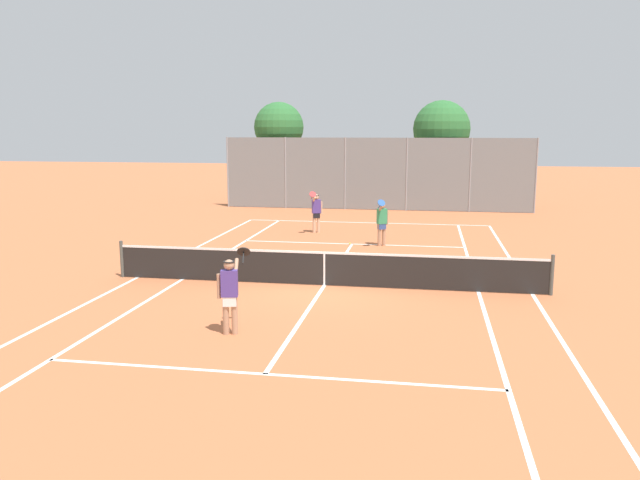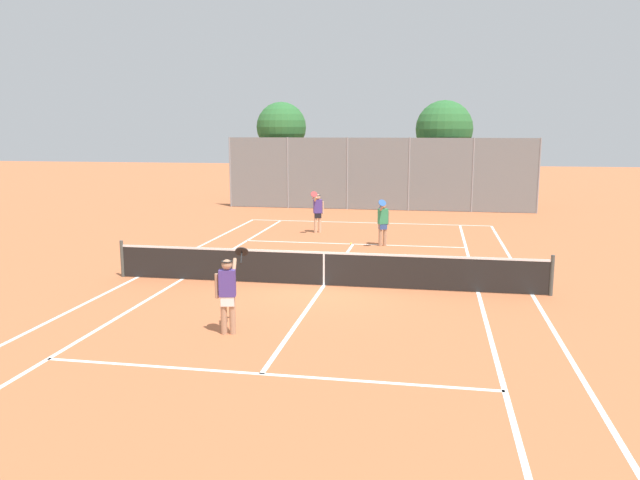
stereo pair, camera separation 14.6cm
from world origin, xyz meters
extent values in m
plane|color=#BC663D|center=(0.00, 0.00, 0.00)|extent=(120.00, 120.00, 0.00)
cube|color=white|center=(0.00, 11.90, 0.00)|extent=(11.00, 0.10, 0.01)
cube|color=white|center=(-5.50, 0.00, 0.00)|extent=(0.10, 23.80, 0.01)
cube|color=white|center=(5.50, 0.00, 0.00)|extent=(0.10, 23.80, 0.01)
cube|color=white|center=(-4.13, 0.00, 0.00)|extent=(0.10, 23.80, 0.01)
cube|color=white|center=(4.13, 0.00, 0.00)|extent=(0.10, 23.80, 0.01)
cube|color=white|center=(0.00, -6.40, 0.00)|extent=(8.26, 0.10, 0.01)
cube|color=white|center=(0.00, 6.40, 0.00)|extent=(8.26, 0.10, 0.01)
cube|color=white|center=(0.00, 0.00, 0.00)|extent=(0.10, 12.80, 0.01)
cylinder|color=#474C47|center=(-5.95, 0.00, 0.53)|extent=(0.10, 0.10, 1.07)
cylinder|color=#474C47|center=(5.95, 0.00, 0.53)|extent=(0.10, 0.10, 1.07)
cube|color=black|center=(0.00, 0.00, 0.46)|extent=(11.90, 0.02, 0.89)
cube|color=white|center=(0.00, 0.00, 0.92)|extent=(11.90, 0.03, 0.06)
cube|color=white|center=(0.00, 0.00, 0.44)|extent=(0.05, 0.03, 0.89)
cylinder|color=tan|center=(-1.35, -4.43, 0.41)|extent=(0.13, 0.13, 0.82)
cylinder|color=tan|center=(-1.18, -4.40, 0.41)|extent=(0.13, 0.13, 0.82)
cube|color=white|center=(-1.26, -4.41, 0.74)|extent=(0.31, 0.23, 0.24)
cube|color=#4C388C|center=(-1.26, -4.41, 1.10)|extent=(0.37, 0.27, 0.56)
sphere|color=tan|center=(-1.26, -4.41, 1.49)|extent=(0.22, 0.22, 0.22)
cylinder|color=black|center=(-1.26, -4.41, 1.56)|extent=(0.23, 0.23, 0.02)
cylinder|color=tan|center=(-1.48, -4.46, 1.04)|extent=(0.08, 0.08, 0.52)
cylinder|color=tan|center=(-1.17, -4.25, 1.39)|extent=(0.17, 0.46, 0.35)
cylinder|color=black|center=(-1.09, -3.97, 1.55)|extent=(0.08, 0.25, 0.22)
cylinder|color=black|center=(-1.12, -3.85, 1.66)|extent=(0.31, 0.25, 0.23)
cylinder|color=#D8A884|center=(-1.70, 8.80, 0.41)|extent=(0.13, 0.13, 0.82)
cylinder|color=#D8A884|center=(-1.87, 8.73, 0.41)|extent=(0.13, 0.13, 0.82)
cube|color=black|center=(-1.79, 8.77, 0.74)|extent=(0.33, 0.27, 0.24)
cube|color=#4C388C|center=(-1.79, 8.77, 1.10)|extent=(0.39, 0.31, 0.56)
sphere|color=#D8A884|center=(-1.79, 8.77, 1.49)|extent=(0.22, 0.22, 0.22)
cylinder|color=black|center=(-1.79, 8.77, 1.56)|extent=(0.23, 0.23, 0.02)
cylinder|color=#D8A884|center=(-1.58, 8.85, 1.04)|extent=(0.08, 0.08, 0.52)
cylinder|color=#D8A884|center=(-1.85, 8.59, 1.39)|extent=(0.25, 0.45, 0.35)
cylinder|color=maroon|center=(-1.87, 8.30, 1.55)|extent=(0.13, 0.24, 0.22)
cylinder|color=maroon|center=(-1.83, 8.19, 1.66)|extent=(0.33, 0.29, 0.23)
cylinder|color=tan|center=(1.19, 6.29, 0.41)|extent=(0.13, 0.13, 0.82)
cylinder|color=tan|center=(1.03, 6.21, 0.41)|extent=(0.13, 0.13, 0.82)
cube|color=#334C8C|center=(1.11, 6.25, 0.74)|extent=(0.33, 0.29, 0.24)
cube|color=#338C59|center=(1.11, 6.25, 1.10)|extent=(0.39, 0.34, 0.56)
sphere|color=tan|center=(1.11, 6.25, 1.49)|extent=(0.22, 0.22, 0.22)
cylinder|color=black|center=(1.11, 6.25, 1.56)|extent=(0.23, 0.23, 0.02)
cylinder|color=tan|center=(1.30, 6.35, 1.04)|extent=(0.08, 0.08, 0.52)
cylinder|color=tan|center=(1.06, 6.07, 1.39)|extent=(0.28, 0.44, 0.35)
cylinder|color=#1E4C99|center=(1.06, 5.77, 1.55)|extent=(0.15, 0.24, 0.22)
cylinder|color=#1E4C99|center=(1.12, 5.67, 1.66)|extent=(0.34, 0.30, 0.23)
sphere|color=#D1DB33|center=(-0.07, 6.33, 0.03)|extent=(0.07, 0.07, 0.07)
sphere|color=#D1DB33|center=(3.15, 0.51, 0.03)|extent=(0.07, 0.07, 0.07)
sphere|color=#D1DB33|center=(0.77, 4.36, 0.03)|extent=(0.07, 0.07, 0.07)
sphere|color=#D1DB33|center=(-4.52, 1.19, 0.03)|extent=(0.07, 0.07, 0.07)
cylinder|color=gray|center=(-8.15, 16.65, 1.91)|extent=(0.08, 0.08, 3.83)
cylinder|color=gray|center=(-4.89, 16.65, 1.91)|extent=(0.08, 0.08, 3.83)
cylinder|color=gray|center=(-1.63, 16.65, 1.91)|extent=(0.08, 0.08, 3.83)
cylinder|color=gray|center=(1.63, 16.65, 1.91)|extent=(0.08, 0.08, 3.83)
cylinder|color=gray|center=(4.89, 16.65, 1.91)|extent=(0.08, 0.08, 3.83)
cylinder|color=gray|center=(8.15, 16.65, 1.91)|extent=(0.08, 0.08, 3.83)
cube|color=slate|center=(0.00, 16.65, 1.91)|extent=(16.30, 0.02, 3.79)
cylinder|color=brown|center=(-5.63, 18.36, 1.69)|extent=(0.31, 0.31, 3.39)
sphere|color=#2D6B33|center=(-5.63, 18.36, 4.37)|extent=(2.80, 2.80, 2.80)
sphere|color=#2D6B33|center=(-5.36, 18.65, 4.02)|extent=(1.91, 1.91, 1.91)
cylinder|color=brown|center=(3.40, 18.86, 1.59)|extent=(0.22, 0.22, 3.17)
sphere|color=#2D6B33|center=(3.40, 18.86, 4.26)|extent=(3.11, 3.11, 3.11)
sphere|color=#2D6B33|center=(3.31, 18.52, 3.87)|extent=(2.18, 2.18, 2.18)
camera|label=1|loc=(2.71, -16.44, 4.23)|focal=35.00mm
camera|label=2|loc=(2.85, -16.41, 4.23)|focal=35.00mm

